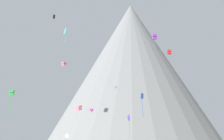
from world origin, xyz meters
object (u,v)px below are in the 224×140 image
(kite_blue_low, at_px, (142,100))
(kite_white_low, at_px, (67,136))
(kite_magenta_mid, at_px, (92,111))
(kite_cyan_high, at_px, (65,32))
(rock_massif, at_px, (133,80))
(kite_pink_low, at_px, (79,108))
(kite_red_high, at_px, (169,52))
(kite_green_mid, at_px, (12,94))
(kite_rainbow_high, at_px, (64,64))
(kite_violet_high, at_px, (154,37))
(kite_indigo_low, at_px, (128,118))
(kite_black_high, at_px, (54,17))

(kite_blue_low, relative_size, kite_white_low, 1.22)
(kite_magenta_mid, xyz_separation_m, kite_cyan_high, (-8.05, -31.40, 12.26))
(rock_massif, xyz_separation_m, kite_pink_low, (-22.19, -44.92, -18.46))
(kite_magenta_mid, height_order, kite_red_high, kite_red_high)
(kite_green_mid, relative_size, kite_pink_low, 1.71)
(kite_white_low, bearing_deg, kite_red_high, 124.96)
(rock_massif, relative_size, kite_white_low, 26.85)
(kite_cyan_high, relative_size, kite_white_low, 0.89)
(rock_massif, relative_size, kite_rainbow_high, 68.60)
(kite_cyan_high, relative_size, kite_pink_low, 1.10)
(kite_violet_high, bearing_deg, kite_rainbow_high, -178.52)
(rock_massif, height_order, kite_blue_low, rock_massif)
(kite_magenta_mid, relative_size, kite_rainbow_high, 1.32)
(kite_white_low, bearing_deg, kite_indigo_low, 63.29)
(kite_rainbow_high, distance_m, kite_pink_low, 21.32)
(kite_indigo_low, xyz_separation_m, kite_rainbow_high, (-14.98, 17.52, 17.09))
(kite_pink_low, bearing_deg, kite_cyan_high, 108.86)
(kite_red_high, relative_size, kite_pink_low, 1.26)
(kite_green_mid, bearing_deg, kite_cyan_high, 84.45)
(kite_magenta_mid, height_order, kite_white_low, kite_magenta_mid)
(kite_violet_high, distance_m, kite_white_low, 40.51)
(kite_pink_low, bearing_deg, kite_red_high, -96.14)
(kite_cyan_high, xyz_separation_m, kite_violet_high, (26.14, 21.85, 9.50))
(kite_rainbow_high, height_order, kite_black_high, kite_black_high)
(kite_cyan_high, bearing_deg, kite_red_high, 153.21)
(kite_green_mid, bearing_deg, kite_white_low, 140.87)
(kite_pink_low, bearing_deg, kite_blue_low, -176.16)
(kite_red_high, distance_m, kite_violet_high, 11.88)
(kite_white_low, bearing_deg, kite_black_high, -142.06)
(kite_cyan_high, height_order, kite_violet_high, kite_violet_high)
(rock_massif, height_order, kite_rainbow_high, rock_massif)
(kite_indigo_low, distance_m, kite_violet_high, 34.40)
(kite_indigo_low, bearing_deg, kite_pink_low, -113.72)
(kite_black_high, bearing_deg, kite_green_mid, -98.58)
(kite_red_high, bearing_deg, kite_white_low, -54.29)
(kite_magenta_mid, bearing_deg, kite_cyan_high, -134.03)
(kite_blue_low, xyz_separation_m, kite_violet_high, (10.76, 25.58, 24.37))
(kite_blue_low, height_order, kite_violet_high, kite_violet_high)
(rock_massif, xyz_separation_m, kite_indigo_low, (-11.56, -47.65, -20.83))
(kite_indigo_low, bearing_deg, kite_green_mid, -97.58)
(kite_indigo_low, height_order, kite_blue_low, kite_blue_low)
(kite_white_low, bearing_deg, kite_green_mid, -46.26)
(rock_massif, bearing_deg, kite_white_low, -121.95)
(kite_indigo_low, bearing_deg, kite_blue_low, -0.23)
(kite_white_low, bearing_deg, rock_massif, 153.68)
(kite_pink_low, distance_m, kite_white_low, 8.38)
(kite_magenta_mid, bearing_deg, kite_violet_high, -57.45)
(kite_rainbow_high, bearing_deg, kite_blue_low, -6.40)
(kite_cyan_high, distance_m, kite_black_high, 25.79)
(kite_green_mid, relative_size, kite_cyan_high, 1.56)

